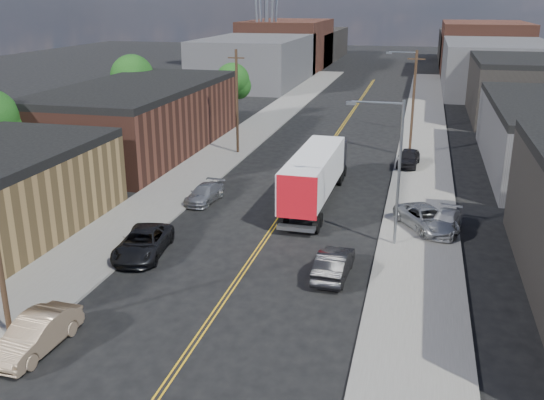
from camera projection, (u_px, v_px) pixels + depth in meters
The scene contains 26 objects.
ground at pixel (342, 127), 71.43m from camera, with size 260.00×260.00×0.00m, color black.
centerline at pixel (320, 158), 57.63m from camera, with size 0.32×120.00×0.01m, color gold.
sidewalk_left at pixel (225, 152), 59.77m from camera, with size 5.00×140.00×0.15m, color slate.
sidewalk_right at pixel (423, 164), 55.43m from camera, with size 5.00×140.00×0.15m, color slate.
warehouse_brown at pixel (139, 118), 59.77m from camera, with size 12.00×26.00×6.60m.
industrial_right_c at pixel (529, 87), 76.25m from camera, with size 14.00×22.00×7.60m.
skyline_left_a at pixel (256, 61), 106.94m from camera, with size 16.00×30.00×8.00m, color #3A3B3D.
skyline_right_a at pixel (495, 66), 97.81m from camera, with size 16.00×30.00×8.00m, color #3A3B3D.
skyline_left_b at pixel (287, 45), 129.63m from camera, with size 16.00×26.00×10.00m, color #48261C.
skyline_right_b at pixel (483, 48), 120.50m from camera, with size 16.00×26.00×10.00m, color #48261C.
skyline_left_c at pixel (305, 45), 148.52m from camera, with size 16.00×40.00×7.00m, color black.
skyline_right_c at pixel (475, 48), 139.38m from camera, with size 16.00×40.00×7.00m, color black.
streetlight_near at pixel (393, 162), 35.79m from camera, with size 3.39×0.25×9.00m.
streetlight_far at pixel (411, 84), 68.01m from camera, with size 3.39×0.25×9.00m.
utility_pole_left_far at pixel (237, 101), 57.87m from camera, with size 1.60×0.26×10.00m.
utility_pole_right at pixel (413, 103), 56.88m from camera, with size 1.60×0.26×10.00m.
tree_left_mid at pixel (133, 80), 70.56m from camera, with size 5.10×5.04×8.37m.
tree_left_far at pixel (233, 82), 75.01m from camera, with size 4.35×4.20×6.97m.
semi_truck at pixel (317, 171), 45.09m from camera, with size 2.82×15.34×4.01m.
car_left_b at pixel (36, 334), 26.08m from camera, with size 1.66×4.75×1.56m, color #967D62.
car_left_c at pixel (143, 243), 35.80m from camera, with size 2.56×5.55×1.54m, color black.
car_left_d at pixel (205, 194), 45.23m from camera, with size 1.80×4.44×1.29m, color #9C9EA1.
car_right_oncoming at pixel (334, 264), 33.01m from camera, with size 1.63×4.67×1.54m, color black.
car_right_lot_a at pixel (427, 218), 39.44m from camera, with size 2.44×5.29×1.47m, color #97999B.
car_right_lot_b at pixel (444, 223), 38.97m from camera, with size 1.79×4.40×1.28m, color #B0B0B0.
car_right_lot_c at pixel (408, 158), 54.35m from camera, with size 1.77×4.40×1.50m, color black.
Camera 1 is at (9.00, -10.36, 14.55)m, focal length 40.00 mm.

